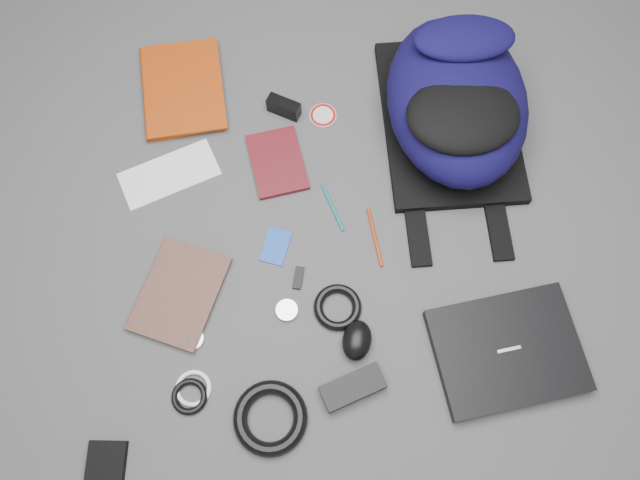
{
  "coord_description": "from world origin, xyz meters",
  "views": [
    {
      "loc": [
        -0.0,
        -0.52,
        1.46
      ],
      "look_at": [
        0.0,
        0.0,
        0.02
      ],
      "focal_mm": 35.0,
      "sensor_mm": 36.0,
      "label": 1
    }
  ],
  "objects_px": {
    "power_brick": "(353,387)",
    "pouch": "(107,460)",
    "dvd_case": "(277,162)",
    "mouse": "(357,340)",
    "comic_book": "(146,282)",
    "textbook_red": "(143,94)",
    "laptop": "(507,351)",
    "backpack": "(457,100)",
    "compact_camera": "(284,107)"
  },
  "relations": [
    {
      "from": "mouse",
      "to": "power_brick",
      "type": "height_order",
      "value": "mouse"
    },
    {
      "from": "textbook_red",
      "to": "dvd_case",
      "type": "xyz_separation_m",
      "value": [
        0.36,
        -0.2,
        -0.01
      ]
    },
    {
      "from": "power_brick",
      "to": "pouch",
      "type": "height_order",
      "value": "power_brick"
    },
    {
      "from": "dvd_case",
      "to": "compact_camera",
      "type": "xyz_separation_m",
      "value": [
        0.02,
        0.15,
        0.02
      ]
    },
    {
      "from": "compact_camera",
      "to": "pouch",
      "type": "xyz_separation_m",
      "value": [
        -0.38,
        -0.88,
        -0.01
      ]
    },
    {
      "from": "power_brick",
      "to": "laptop",
      "type": "bearing_deg",
      "value": -10.45
    },
    {
      "from": "backpack",
      "to": "power_brick",
      "type": "xyz_separation_m",
      "value": [
        -0.27,
        -0.69,
        -0.1
      ]
    },
    {
      "from": "comic_book",
      "to": "dvd_case",
      "type": "height_order",
      "value": "comic_book"
    },
    {
      "from": "laptop",
      "to": "pouch",
      "type": "bearing_deg",
      "value": -177.19
    },
    {
      "from": "compact_camera",
      "to": "laptop",
      "type": "bearing_deg",
      "value": -26.2
    },
    {
      "from": "backpack",
      "to": "power_brick",
      "type": "bearing_deg",
      "value": -115.38
    },
    {
      "from": "textbook_red",
      "to": "comic_book",
      "type": "relative_size",
      "value": 1.18
    },
    {
      "from": "pouch",
      "to": "mouse",
      "type": "bearing_deg",
      "value": 24.78
    },
    {
      "from": "laptop",
      "to": "power_brick",
      "type": "xyz_separation_m",
      "value": [
        -0.36,
        -0.08,
        0.0
      ]
    },
    {
      "from": "textbook_red",
      "to": "pouch",
      "type": "bearing_deg",
      "value": -98.49
    },
    {
      "from": "backpack",
      "to": "pouch",
      "type": "relative_size",
      "value": 6.57
    },
    {
      "from": "laptop",
      "to": "mouse",
      "type": "bearing_deg",
      "value": 164.26
    },
    {
      "from": "backpack",
      "to": "compact_camera",
      "type": "relative_size",
      "value": 6.12
    },
    {
      "from": "dvd_case",
      "to": "mouse",
      "type": "xyz_separation_m",
      "value": [
        0.19,
        -0.47,
        0.02
      ]
    },
    {
      "from": "compact_camera",
      "to": "mouse",
      "type": "bearing_deg",
      "value": -49.31
    },
    {
      "from": "power_brick",
      "to": "pouch",
      "type": "bearing_deg",
      "value": 172.5
    },
    {
      "from": "dvd_case",
      "to": "pouch",
      "type": "distance_m",
      "value": 0.81
    },
    {
      "from": "textbook_red",
      "to": "backpack",
      "type": "bearing_deg",
      "value": -14.64
    },
    {
      "from": "laptop",
      "to": "comic_book",
      "type": "xyz_separation_m",
      "value": [
        -0.85,
        0.17,
        -0.01
      ]
    },
    {
      "from": "power_brick",
      "to": "textbook_red",
      "type": "bearing_deg",
      "value": 101.94
    },
    {
      "from": "backpack",
      "to": "textbook_red",
      "type": "relative_size",
      "value": 1.87
    },
    {
      "from": "dvd_case",
      "to": "compact_camera",
      "type": "height_order",
      "value": "compact_camera"
    },
    {
      "from": "laptop",
      "to": "power_brick",
      "type": "bearing_deg",
      "value": -178.97
    },
    {
      "from": "dvd_case",
      "to": "mouse",
      "type": "height_order",
      "value": "mouse"
    },
    {
      "from": "backpack",
      "to": "laptop",
      "type": "distance_m",
      "value": 0.62
    },
    {
      "from": "comic_book",
      "to": "dvd_case",
      "type": "relative_size",
      "value": 1.32
    },
    {
      "from": "laptop",
      "to": "compact_camera",
      "type": "bearing_deg",
      "value": 117.33
    },
    {
      "from": "comic_book",
      "to": "power_brick",
      "type": "distance_m",
      "value": 0.56
    },
    {
      "from": "power_brick",
      "to": "comic_book",
      "type": "bearing_deg",
      "value": 129.65
    },
    {
      "from": "backpack",
      "to": "dvd_case",
      "type": "relative_size",
      "value": 2.92
    },
    {
      "from": "textbook_red",
      "to": "compact_camera",
      "type": "distance_m",
      "value": 0.38
    },
    {
      "from": "laptop",
      "to": "compact_camera",
      "type": "relative_size",
      "value": 3.74
    },
    {
      "from": "textbook_red",
      "to": "mouse",
      "type": "bearing_deg",
      "value": -58.94
    },
    {
      "from": "backpack",
      "to": "power_brick",
      "type": "relative_size",
      "value": 3.75
    },
    {
      "from": "comic_book",
      "to": "pouch",
      "type": "xyz_separation_m",
      "value": [
        -0.05,
        -0.41,
        0.0
      ]
    },
    {
      "from": "backpack",
      "to": "pouch",
      "type": "height_order",
      "value": "backpack"
    },
    {
      "from": "comic_book",
      "to": "compact_camera",
      "type": "relative_size",
      "value": 2.77
    },
    {
      "from": "textbook_red",
      "to": "mouse",
      "type": "xyz_separation_m",
      "value": [
        0.56,
        -0.67,
        0.01
      ]
    },
    {
      "from": "dvd_case",
      "to": "compact_camera",
      "type": "distance_m",
      "value": 0.16
    },
    {
      "from": "dvd_case",
      "to": "power_brick",
      "type": "xyz_separation_m",
      "value": [
        0.18,
        -0.58,
        0.01
      ]
    },
    {
      "from": "textbook_red",
      "to": "comic_book",
      "type": "distance_m",
      "value": 0.53
    },
    {
      "from": "laptop",
      "to": "comic_book",
      "type": "bearing_deg",
      "value": 156.87
    },
    {
      "from": "mouse",
      "to": "dvd_case",
      "type": "bearing_deg",
      "value": 125.19
    },
    {
      "from": "textbook_red",
      "to": "power_brick",
      "type": "bearing_deg",
      "value": -63.58
    },
    {
      "from": "dvd_case",
      "to": "pouch",
      "type": "height_order",
      "value": "pouch"
    }
  ]
}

